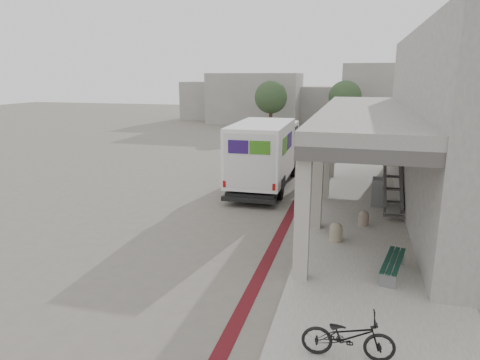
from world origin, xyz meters
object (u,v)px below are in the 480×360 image
(fedex_truck, at_px, (265,152))
(utility_cabinet, at_px, (378,192))
(bench, at_px, (393,264))
(bicycle_black, at_px, (348,336))

(fedex_truck, xyz_separation_m, utility_cabinet, (5.16, -2.14, -1.02))
(utility_cabinet, bearing_deg, bench, -85.08)
(fedex_truck, bearing_deg, bench, -59.52)
(bicycle_black, bearing_deg, fedex_truck, 14.57)
(utility_cabinet, distance_m, bicycle_black, 10.38)
(fedex_truck, relative_size, utility_cabinet, 6.73)
(bicycle_black, bearing_deg, bench, -19.67)
(fedex_truck, distance_m, utility_cabinet, 5.68)
(fedex_truck, distance_m, bench, 10.21)
(bench, relative_size, utility_cabinet, 1.71)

